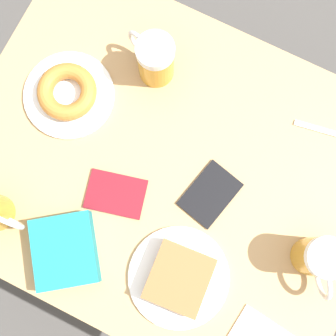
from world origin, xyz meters
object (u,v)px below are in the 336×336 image
object	(u,v)px
passport_far_edge	(116,194)
plate_with_donut	(68,93)
plate_with_cake	(179,278)
passport_near_edge	(210,194)
blue_pouch	(65,251)
fork	(335,134)
beer_mug_center	(319,259)
beer_mug_left	(155,59)

from	to	relation	value
passport_far_edge	plate_with_donut	bearing A→B (deg)	-127.72
plate_with_cake	plate_with_donut	world-z (taller)	plate_with_cake
passport_near_edge	passport_far_edge	bearing A→B (deg)	-63.82
plate_with_donut	blue_pouch	bearing A→B (deg)	27.54
fork	beer_mug_center	bearing A→B (deg)	11.79
plate_with_donut	beer_mug_center	bearing A→B (deg)	81.77
plate_with_cake	passport_near_edge	world-z (taller)	plate_with_cake
plate_with_cake	plate_with_donut	bearing A→B (deg)	-122.17
fork	passport_far_edge	world-z (taller)	passport_far_edge
plate_with_donut	beer_mug_center	world-z (taller)	beer_mug_center
fork	passport_near_edge	world-z (taller)	passport_near_edge
plate_with_cake	plate_with_donut	distance (m)	0.47
beer_mug_center	passport_far_edge	world-z (taller)	beer_mug_center
passport_far_edge	fork	bearing A→B (deg)	131.84
passport_near_edge	passport_far_edge	world-z (taller)	same
beer_mug_center	passport_near_edge	bearing A→B (deg)	-96.76
plate_with_cake	fork	size ratio (longest dim) A/B	1.16
fork	plate_with_cake	bearing A→B (deg)	-21.93
blue_pouch	passport_near_edge	bearing A→B (deg)	137.93
plate_with_cake	blue_pouch	xyz separation A→B (m)	(0.06, -0.24, 0.00)
beer_mug_center	fork	distance (m)	0.29
fork	beer_mug_left	bearing A→B (deg)	-84.19
fork	plate_with_donut	bearing A→B (deg)	-72.20
beer_mug_center	passport_near_edge	size ratio (longest dim) A/B	0.89
plate_with_cake	plate_with_donut	size ratio (longest dim) A/B	1.05
passport_near_edge	passport_far_edge	size ratio (longest dim) A/B	1.00
fork	passport_near_edge	xyz separation A→B (m)	(0.25, -0.19, 0.00)
beer_mug_left	blue_pouch	size ratio (longest dim) A/B	0.65
passport_near_edge	plate_with_donut	bearing A→B (deg)	-99.19
plate_with_cake	beer_mug_center	bearing A→B (deg)	124.41
passport_far_edge	blue_pouch	size ratio (longest dim) A/B	0.74
plate_with_cake	beer_mug_center	size ratio (longest dim) A/B	1.68
fork	passport_far_edge	xyz separation A→B (m)	(0.34, -0.38, 0.00)
passport_far_edge	blue_pouch	bearing A→B (deg)	-13.44
plate_with_donut	passport_far_edge	xyz separation A→B (m)	(0.15, 0.20, -0.02)
passport_far_edge	plate_with_cake	bearing A→B (deg)	64.03
beer_mug_left	beer_mug_center	size ratio (longest dim) A/B	1.00
beer_mug_center	fork	world-z (taller)	beer_mug_center
beer_mug_left	plate_with_donut	bearing A→B (deg)	-46.33
plate_with_cake	beer_mug_left	size ratio (longest dim) A/B	1.68
plate_with_cake	fork	world-z (taller)	plate_with_cake
beer_mug_center	beer_mug_left	bearing A→B (deg)	-115.65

